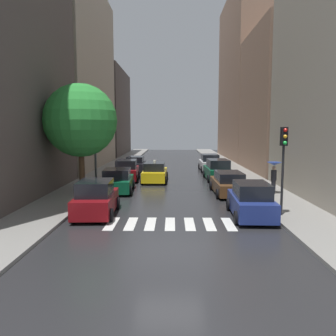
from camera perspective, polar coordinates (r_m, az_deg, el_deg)
name	(u,v)px	position (r m, az deg, el deg)	size (l,w,h in m)	color
ground_plane	(172,170)	(36.16, 0.61, -0.42)	(28.00, 72.00, 0.04)	#252527
sidewalk_left	(110,169)	(36.75, -9.58, -0.25)	(3.00, 72.00, 0.15)	gray
sidewalk_right	(233,170)	(36.71, 10.81, -0.28)	(3.00, 72.00, 0.15)	gray
crosswalk_stripes	(170,224)	(15.92, 0.35, -9.31)	(5.85, 2.20, 0.01)	silver
building_left_mid	(73,77)	(40.78, -15.53, 14.40)	(6.00, 18.56, 20.20)	#B2A38C
building_left_far	(106,113)	(58.70, -10.25, 9.00)	(6.00, 16.57, 13.98)	#564C47
building_right_mid	(281,102)	(36.65, 18.39, 10.45)	(6.00, 12.16, 14.14)	#8C6B56
building_right_far	(248,79)	(52.34, 13.21, 14.30)	(6.00, 18.79, 23.17)	#8C6B56
parked_car_left_nearest	(96,199)	(17.68, -11.94, -5.10)	(2.17, 4.16, 1.79)	maroon
parked_car_left_second	(117,181)	(23.93, -8.44, -2.16)	(2.33, 4.31, 1.63)	#0C4C2D
parked_car_left_third	(127,171)	(29.27, -6.93, -0.45)	(2.25, 4.30, 1.76)	maroon
parked_car_left_fourth	(136,164)	(35.64, -5.43, 0.66)	(2.09, 4.45, 1.54)	black
parked_car_right_nearest	(251,201)	(17.36, 13.69, -5.40)	(2.10, 4.24, 1.76)	navy
parked_car_right_second	(228,184)	(23.15, 10.06, -2.58)	(2.15, 4.77, 1.53)	brown
parked_car_right_third	(218,170)	(29.43, 8.29, -0.41)	(2.25, 4.63, 1.79)	#0C4C2D
parked_car_right_fourth	(210,163)	(35.92, 6.96, 0.83)	(2.14, 4.40, 1.75)	silver
taxi_midroad	(155,173)	(28.25, -2.21, -0.77)	(2.14, 4.37, 1.81)	yellow
pedestrian_foreground	(274,171)	(23.26, 17.26, -0.50)	(0.96, 0.96, 2.06)	black
street_tree_left	(80,121)	(22.89, -14.41, 7.68)	(4.71, 4.71, 7.11)	#513823
traffic_light_right_corner	(284,151)	(17.33, 18.74, 2.66)	(0.30, 0.42, 4.30)	black
lamp_post_left	(95,135)	(25.51, -12.09, 5.47)	(0.60, 0.28, 6.54)	#595B60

